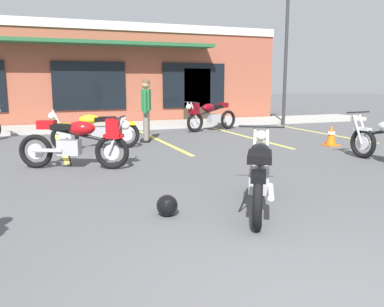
{
  "coord_description": "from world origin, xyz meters",
  "views": [
    {
      "loc": [
        -1.82,
        -2.09,
        1.6
      ],
      "look_at": [
        0.3,
        3.45,
        0.55
      ],
      "focal_mm": 38.09,
      "sensor_mm": 36.0,
      "label": 1
    }
  ],
  "objects_px": {
    "person_in_shorts_foreground": "(146,106)",
    "traffic_cone": "(331,135)",
    "motorcycle_green_cafe_racer": "(95,130)",
    "motorcycle_orange_scrambler": "(79,141)",
    "parking_lot_lamp_post": "(288,31)",
    "motorcycle_foreground_classic": "(260,173)",
    "motorcycle_blue_standard": "(209,115)",
    "helmet_on_pavement": "(167,205)"
  },
  "relations": [
    {
      "from": "traffic_cone",
      "to": "person_in_shorts_foreground",
      "type": "bearing_deg",
      "value": 151.94
    },
    {
      "from": "motorcycle_green_cafe_racer",
      "to": "parking_lot_lamp_post",
      "type": "height_order",
      "value": "parking_lot_lamp_post"
    },
    {
      "from": "motorcycle_orange_scrambler",
      "to": "helmet_on_pavement",
      "type": "distance_m",
      "value": 3.26
    },
    {
      "from": "traffic_cone",
      "to": "parking_lot_lamp_post",
      "type": "relative_size",
      "value": 0.1
    },
    {
      "from": "motorcycle_foreground_classic",
      "to": "parking_lot_lamp_post",
      "type": "relative_size",
      "value": 0.36
    },
    {
      "from": "parking_lot_lamp_post",
      "to": "person_in_shorts_foreground",
      "type": "bearing_deg",
      "value": -158.1
    },
    {
      "from": "motorcycle_foreground_classic",
      "to": "motorcycle_green_cafe_racer",
      "type": "relative_size",
      "value": 0.89
    },
    {
      "from": "motorcycle_blue_standard",
      "to": "person_in_shorts_foreground",
      "type": "distance_m",
      "value": 3.14
    },
    {
      "from": "person_in_shorts_foreground",
      "to": "parking_lot_lamp_post",
      "type": "xyz_separation_m",
      "value": [
        5.92,
        2.38,
        2.43
      ]
    },
    {
      "from": "motorcycle_orange_scrambler",
      "to": "person_in_shorts_foreground",
      "type": "height_order",
      "value": "person_in_shorts_foreground"
    },
    {
      "from": "motorcycle_blue_standard",
      "to": "parking_lot_lamp_post",
      "type": "height_order",
      "value": "parking_lot_lamp_post"
    },
    {
      "from": "motorcycle_blue_standard",
      "to": "motorcycle_green_cafe_racer",
      "type": "distance_m",
      "value": 4.71
    },
    {
      "from": "motorcycle_blue_standard",
      "to": "helmet_on_pavement",
      "type": "relative_size",
      "value": 7.88
    },
    {
      "from": "motorcycle_orange_scrambler",
      "to": "person_in_shorts_foreground",
      "type": "relative_size",
      "value": 1.18
    },
    {
      "from": "motorcycle_foreground_classic",
      "to": "motorcycle_blue_standard",
      "type": "height_order",
      "value": "same"
    },
    {
      "from": "motorcycle_foreground_classic",
      "to": "helmet_on_pavement",
      "type": "relative_size",
      "value": 7.2
    },
    {
      "from": "motorcycle_orange_scrambler",
      "to": "helmet_on_pavement",
      "type": "relative_size",
      "value": 7.6
    },
    {
      "from": "traffic_cone",
      "to": "motorcycle_orange_scrambler",
      "type": "bearing_deg",
      "value": -174.45
    },
    {
      "from": "traffic_cone",
      "to": "motorcycle_green_cafe_racer",
      "type": "bearing_deg",
      "value": 164.83
    },
    {
      "from": "motorcycle_green_cafe_racer",
      "to": "person_in_shorts_foreground",
      "type": "distance_m",
      "value": 1.68
    },
    {
      "from": "traffic_cone",
      "to": "parking_lot_lamp_post",
      "type": "height_order",
      "value": "parking_lot_lamp_post"
    },
    {
      "from": "motorcycle_orange_scrambler",
      "to": "parking_lot_lamp_post",
      "type": "relative_size",
      "value": 0.38
    },
    {
      "from": "motorcycle_foreground_classic",
      "to": "traffic_cone",
      "type": "distance_m",
      "value": 5.86
    },
    {
      "from": "person_in_shorts_foreground",
      "to": "motorcycle_green_cafe_racer",
      "type": "bearing_deg",
      "value": -153.65
    },
    {
      "from": "motorcycle_foreground_classic",
      "to": "traffic_cone",
      "type": "xyz_separation_m",
      "value": [
        4.36,
        3.92,
        -0.2
      ]
    },
    {
      "from": "traffic_cone",
      "to": "motorcycle_blue_standard",
      "type": "bearing_deg",
      "value": 112.34
    },
    {
      "from": "parking_lot_lamp_post",
      "to": "motorcycle_blue_standard",
      "type": "bearing_deg",
      "value": -169.17
    },
    {
      "from": "motorcycle_green_cafe_racer",
      "to": "person_in_shorts_foreground",
      "type": "xyz_separation_m",
      "value": [
        1.44,
        0.71,
        0.49
      ]
    },
    {
      "from": "motorcycle_orange_scrambler",
      "to": "person_in_shorts_foreground",
      "type": "bearing_deg",
      "value": 54.81
    },
    {
      "from": "motorcycle_orange_scrambler",
      "to": "motorcycle_green_cafe_racer",
      "type": "bearing_deg",
      "value": 75.06
    },
    {
      "from": "parking_lot_lamp_post",
      "to": "traffic_cone",
      "type": "bearing_deg",
      "value": -110.16
    },
    {
      "from": "motorcycle_blue_standard",
      "to": "traffic_cone",
      "type": "bearing_deg",
      "value": -67.66
    },
    {
      "from": "helmet_on_pavement",
      "to": "parking_lot_lamp_post",
      "type": "relative_size",
      "value": 0.05
    },
    {
      "from": "motorcycle_orange_scrambler",
      "to": "parking_lot_lamp_post",
      "type": "height_order",
      "value": "parking_lot_lamp_post"
    },
    {
      "from": "motorcycle_foreground_classic",
      "to": "helmet_on_pavement",
      "type": "distance_m",
      "value": 1.23
    },
    {
      "from": "motorcycle_green_cafe_racer",
      "to": "motorcycle_foreground_classic",
      "type": "bearing_deg",
      "value": -76.56
    },
    {
      "from": "motorcycle_blue_standard",
      "to": "motorcycle_orange_scrambler",
      "type": "height_order",
      "value": "same"
    },
    {
      "from": "motorcycle_green_cafe_racer",
      "to": "traffic_cone",
      "type": "bearing_deg",
      "value": -15.17
    },
    {
      "from": "motorcycle_orange_scrambler",
      "to": "traffic_cone",
      "type": "distance_m",
      "value": 6.27
    },
    {
      "from": "motorcycle_foreground_classic",
      "to": "traffic_cone",
      "type": "bearing_deg",
      "value": 41.97
    },
    {
      "from": "motorcycle_green_cafe_racer",
      "to": "traffic_cone",
      "type": "distance_m",
      "value": 5.87
    },
    {
      "from": "person_in_shorts_foreground",
      "to": "traffic_cone",
      "type": "bearing_deg",
      "value": -28.06
    }
  ]
}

